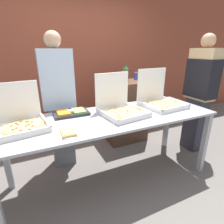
{
  "coord_description": "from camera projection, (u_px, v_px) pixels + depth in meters",
  "views": [
    {
      "loc": [
        -0.77,
        -1.66,
        1.55
      ],
      "look_at": [
        0.0,
        0.0,
        0.9
      ],
      "focal_mm": 28.0,
      "sensor_mm": 36.0,
      "label": 1
    }
  ],
  "objects": [
    {
      "name": "sideboard_podium",
      "position": [
        125.0,
        111.0,
        3.09
      ],
      "size": [
        0.68,
        0.52,
        1.05
      ],
      "color": "#4C3323",
      "rests_on": "ground_plane"
    },
    {
      "name": "person_guest_cap",
      "position": [
        59.0,
        101.0,
        2.25
      ],
      "size": [
        0.4,
        0.22,
        1.76
      ],
      "rotation": [
        0.0,
        0.0,
        3.14
      ],
      "color": "slate",
      "rests_on": "ground_plane"
    },
    {
      "name": "soda_bottle",
      "position": [
        126.0,
        74.0,
        2.81
      ],
      "size": [
        0.09,
        0.09,
        0.32
      ],
      "color": "#2D6638",
      "rests_on": "sideboard_podium"
    },
    {
      "name": "paper_plate_front_center",
      "position": [
        68.0,
        133.0,
        1.54
      ],
      "size": [
        0.21,
        0.21,
        0.03
      ],
      "color": "white",
      "rests_on": "buffet_table"
    },
    {
      "name": "buffet_table",
      "position": [
        112.0,
        124.0,
        1.99
      ],
      "size": [
        2.4,
        0.81,
        0.85
      ],
      "color": "#A8AAB2",
      "rests_on": "ground_plane"
    },
    {
      "name": "pizza_box_near_left",
      "position": [
        22.0,
        120.0,
        1.65
      ],
      "size": [
        0.47,
        0.49,
        0.41
      ],
      "rotation": [
        0.0,
        0.0,
        0.14
      ],
      "color": "white",
      "rests_on": "buffet_table"
    },
    {
      "name": "brick_wall_behind",
      "position": [
        74.0,
        59.0,
        3.23
      ],
      "size": [
        10.0,
        0.06,
        2.8
      ],
      "color": "brown",
      "rests_on": "ground_plane"
    },
    {
      "name": "pizza_box_near_right",
      "position": [
        120.0,
        107.0,
        2.02
      ],
      "size": [
        0.52,
        0.53,
        0.45
      ],
      "rotation": [
        0.0,
        0.0,
        0.14
      ],
      "color": "white",
      "rests_on": "buffet_table"
    },
    {
      "name": "ground_plane",
      "position": [
        112.0,
        178.0,
        2.24
      ],
      "size": [
        16.0,
        16.0,
        0.0
      ],
      "primitive_type": "plane",
      "color": "slate"
    },
    {
      "name": "person_server_vest",
      "position": [
        200.0,
        89.0,
        2.62
      ],
      "size": [
        0.24,
        0.42,
        1.77
      ],
      "rotation": [
        0.0,
        0.0,
        1.57
      ],
      "color": "#2D2D38",
      "rests_on": "ground_plane"
    },
    {
      "name": "soda_can_colored",
      "position": [
        136.0,
        76.0,
        3.12
      ],
      "size": [
        0.07,
        0.07,
        0.12
      ],
      "color": "#334CB2",
      "rests_on": "sideboard_podium"
    },
    {
      "name": "pizza_box_far_left",
      "position": [
        160.0,
        99.0,
        2.32
      ],
      "size": [
        0.51,
        0.52,
        0.47
      ],
      "rotation": [
        0.0,
        0.0,
        0.08
      ],
      "color": "white",
      "rests_on": "buffet_table"
    },
    {
      "name": "veggie_tray",
      "position": [
        71.0,
        113.0,
        2.0
      ],
      "size": [
        0.39,
        0.23,
        0.05
      ],
      "color": "#28282D",
      "rests_on": "buffet_table"
    },
    {
      "name": "soda_can_silver",
      "position": [
        121.0,
        77.0,
        2.97
      ],
      "size": [
        0.07,
        0.07,
        0.12
      ],
      "color": "silver",
      "rests_on": "sideboard_podium"
    }
  ]
}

